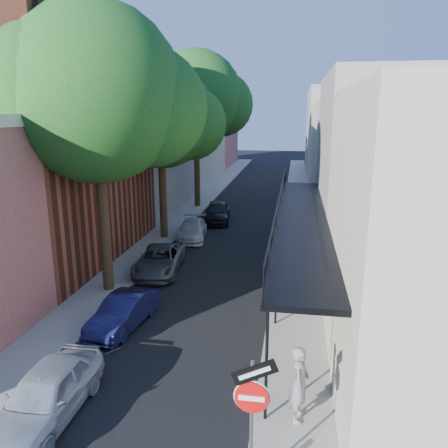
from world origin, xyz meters
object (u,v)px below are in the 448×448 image
at_px(oak_near, 109,98).
at_px(parked_car_d, 192,230).
at_px(parked_car_b, 123,312).
at_px(sign_post, 252,402).
at_px(parked_car_e, 217,212).
at_px(oak_mid, 168,117).
at_px(parked_car_a, 47,394).
at_px(pedestrian, 300,384).
at_px(parked_car_c, 160,260).
at_px(oak_far, 202,99).

xyz_separation_m(oak_near, parked_car_d, (1.23, 7.94, -7.31)).
xyz_separation_m(oak_near, parked_car_b, (1.41, -3.18, -7.31)).
bearing_deg(sign_post, parked_car_e, 101.95).
relative_size(oak_near, oak_mid, 1.12).
bearing_deg(parked_car_e, sign_post, -85.22).
distance_m(oak_mid, parked_car_a, 17.22).
bearing_deg(sign_post, pedestrian, 66.44).
distance_m(sign_post, oak_mid, 19.14).
relative_size(parked_car_c, parked_car_d, 1.09).
bearing_deg(oak_far, oak_mid, -90.41).
bearing_deg(parked_car_d, pedestrian, -74.92).
relative_size(parked_car_c, parked_car_e, 1.02).
distance_m(oak_near, parked_car_c, 7.70).
height_order(oak_far, parked_car_a, oak_far).
distance_m(parked_car_c, parked_car_d, 5.67).
bearing_deg(pedestrian, parked_car_c, 43.72).
distance_m(oak_mid, parked_car_e, 7.92).
height_order(oak_near, pedestrian, oak_near).
height_order(oak_far, parked_car_b, oak_far).
bearing_deg(pedestrian, oak_far, 26.42).
xyz_separation_m(oak_mid, parked_car_c, (1.06, -5.70, -6.47)).
relative_size(sign_post, oak_far, 0.25).
height_order(parked_car_c, pedestrian, pedestrian).
bearing_deg(parked_car_a, oak_far, 93.03).
bearing_deg(oak_mid, parked_car_e, 64.76).
relative_size(oak_mid, parked_car_e, 2.46).
bearing_deg(parked_car_e, oak_near, -106.29).
xyz_separation_m(sign_post, oak_mid, (-6.58, 17.26, 5.02)).
bearing_deg(parked_car_d, parked_car_b, -96.47).
relative_size(oak_near, parked_car_e, 2.76).
xyz_separation_m(parked_car_b, parked_car_e, (0.56, 15.43, 0.13)).
relative_size(oak_mid, oak_far, 0.86).
height_order(oak_near, parked_car_e, oak_near).
relative_size(parked_car_b, parked_car_e, 0.84).
bearing_deg(oak_far, oak_near, -90.04).
xyz_separation_m(oak_mid, parked_car_e, (2.02, 4.28, -6.35)).
distance_m(oak_near, parked_car_b, 8.09).
height_order(oak_far, pedestrian, oak_far).
bearing_deg(pedestrian, oak_near, 55.57).
height_order(oak_far, parked_car_d, oak_far).
distance_m(parked_car_b, parked_car_d, 11.12).
distance_m(parked_car_a, parked_car_e, 20.21).
height_order(sign_post, parked_car_e, sign_post).
height_order(oak_mid, parked_car_e, oak_mid).
relative_size(sign_post, parked_car_a, 0.77).
relative_size(parked_car_a, parked_car_c, 0.91).
xyz_separation_m(sign_post, parked_car_c, (-5.51, 11.56, -1.45)).
distance_m(sign_post, parked_car_b, 8.10).
bearing_deg(parked_car_c, oak_near, -118.95).
xyz_separation_m(oak_mid, pedestrian, (7.52, -15.10, -5.98)).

